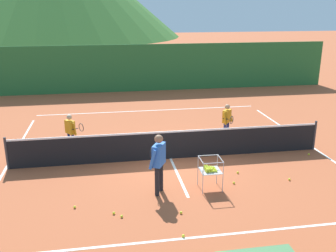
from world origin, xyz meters
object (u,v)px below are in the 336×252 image
object	(u,v)px
tennis_ball_5	(122,216)
tennis_ball_8	(183,236)
ball_cart	(210,169)
tennis_ball_7	(309,154)
tennis_net	(171,145)
student_1	(227,119)
tennis_ball_3	(234,183)
instructor	(159,159)
tennis_ball_4	(238,172)
tennis_ball_6	(289,179)
tennis_ball_1	(75,207)
student_0	(71,129)
tennis_ball_0	(181,213)
tennis_ball_2	(114,213)

from	to	relation	value
tennis_ball_5	tennis_ball_8	distance (m)	1.68
ball_cart	tennis_ball_8	xyz separation A→B (m)	(-1.19, -2.17, -0.56)
tennis_ball_8	ball_cart	bearing A→B (deg)	61.26
tennis_ball_7	tennis_net	bearing A→B (deg)	173.97
student_1	tennis_ball_3	xyz separation A→B (m)	(-0.96, -3.71, -0.79)
tennis_net	instructor	xyz separation A→B (m)	(-0.73, -2.33, 0.51)
tennis_net	student_1	world-z (taller)	student_1
instructor	student_1	world-z (taller)	instructor
instructor	tennis_ball_3	xyz separation A→B (m)	(2.20, 0.16, -0.97)
tennis_ball_3	tennis_ball_4	distance (m)	0.75
instructor	tennis_ball_6	world-z (taller)	instructor
tennis_ball_1	tennis_ball_7	world-z (taller)	same
instructor	student_0	distance (m)	4.41
tennis_ball_1	tennis_ball_3	size ratio (longest dim) A/B	1.00
instructor	tennis_ball_0	size ratio (longest dim) A/B	24.63
ball_cart	tennis_ball_6	world-z (taller)	ball_cart
instructor	tennis_ball_2	xyz separation A→B (m)	(-1.26, -0.95, -0.97)
tennis_ball_0	tennis_ball_6	distance (m)	3.74
tennis_ball_2	tennis_ball_5	world-z (taller)	same
tennis_ball_5	tennis_ball_7	world-z (taller)	same
student_0	tennis_ball_6	distance (m)	7.36
student_1	tennis_ball_0	bearing A→B (deg)	-118.77
student_1	tennis_ball_2	bearing A→B (deg)	-132.53
student_0	student_1	bearing A→B (deg)	2.83
tennis_ball_4	tennis_ball_7	world-z (taller)	same
instructor	tennis_ball_1	world-z (taller)	instructor
ball_cart	tennis_ball_5	world-z (taller)	ball_cart
instructor	tennis_ball_2	bearing A→B (deg)	-143.03
instructor	tennis_ball_8	bearing A→B (deg)	-84.01
tennis_ball_6	student_1	bearing A→B (deg)	100.82
student_1	tennis_ball_1	world-z (taller)	student_1
tennis_net	tennis_ball_1	distance (m)	4.11
tennis_ball_8	tennis_ball_6	bearing A→B (deg)	32.07
ball_cart	tennis_net	bearing A→B (deg)	106.34
tennis_ball_1	tennis_ball_3	bearing A→B (deg)	8.33
tennis_net	student_1	xyz separation A→B (m)	(2.43, 1.54, 0.33)
tennis_ball_2	tennis_ball_7	size ratio (longest dim) A/B	1.00
tennis_ball_5	tennis_ball_2	bearing A→B (deg)	135.28
tennis_ball_2	tennis_ball_8	xyz separation A→B (m)	(1.49, -1.23, 0.00)
tennis_ball_8	tennis_ball_4	bearing A→B (deg)	52.24
student_0	tennis_ball_4	size ratio (longest dim) A/B	19.64
student_0	tennis_ball_5	xyz separation A→B (m)	(1.48, -4.72, -0.77)
instructor	tennis_ball_0	world-z (taller)	instructor
student_1	tennis_ball_7	size ratio (longest dim) A/B	20.24
tennis_net	tennis_ball_8	bearing A→B (deg)	-96.40
tennis_ball_3	tennis_ball_7	distance (m)	3.66
tennis_ball_7	tennis_ball_4	bearing A→B (deg)	-160.76
student_1	tennis_ball_0	distance (m)	5.84
tennis_ball_3	tennis_ball_6	size ratio (longest dim) A/B	1.00
tennis_ball_0	tennis_ball_4	bearing A→B (deg)	42.87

